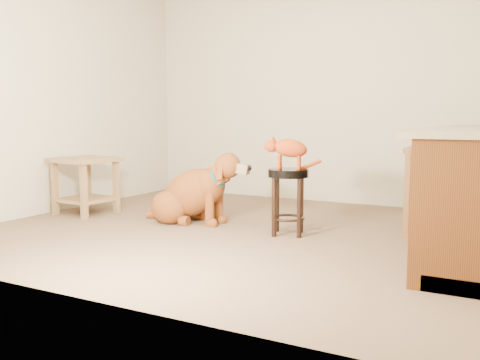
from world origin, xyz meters
The scene contains 7 objects.
floor centered at (0.00, 0.00, 0.00)m, with size 4.50×4.00×0.01m, color brown.
room_shell centered at (0.00, 0.00, 1.68)m, with size 4.54×4.04×2.62m.
padded_stool centered at (0.43, 0.09, 0.41)m, with size 0.37×0.37×0.58m.
wood_stool centered at (1.52, 0.62, 0.40)m, with size 0.43×0.43×0.76m.
side_table centered at (-1.85, 0.00, 0.39)m, with size 0.62×0.62×0.60m.
golden_retriever centered at (-0.59, 0.13, 0.28)m, with size 1.17×0.59×0.74m.
tabby_kitten centered at (0.42, 0.08, 0.75)m, with size 0.46×0.30×0.31m.
Camera 1 is at (2.25, -4.14, 1.03)m, focal length 40.00 mm.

